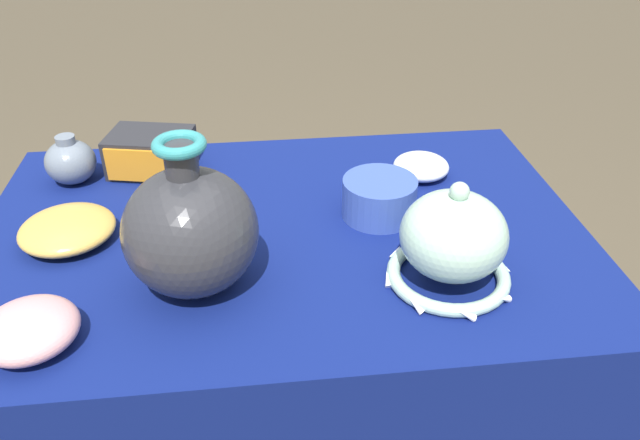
{
  "coord_description": "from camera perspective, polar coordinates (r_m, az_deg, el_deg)",
  "views": [
    {
      "loc": [
        -0.04,
        -0.96,
        1.37
      ],
      "look_at": [
        0.05,
        -0.13,
        0.84
      ],
      "focal_mm": 35.0,
      "sensor_mm": 36.0,
      "label": 1
    }
  ],
  "objects": [
    {
      "name": "vase_tall_bulbous",
      "position": [
        0.97,
        -11.75,
        -0.92
      ],
      "size": [
        0.21,
        0.21,
        0.26
      ],
      "color": "#2D2D33",
      "rests_on": "display_table"
    },
    {
      "name": "bowl_shallow_rose",
      "position": [
        0.98,
        -25.05,
        -9.05
      ],
      "size": [
        0.14,
        0.14,
        0.06
      ],
      "primitive_type": "ellipsoid",
      "color": "#D19399",
      "rests_on": "display_table"
    },
    {
      "name": "bowl_shallow_ochre",
      "position": [
        1.19,
        -22.06,
        -0.67
      ],
      "size": [
        0.17,
        0.17,
        0.05
      ],
      "primitive_type": "ellipsoid",
      "color": "gold",
      "rests_on": "display_table"
    },
    {
      "name": "vase_dome_bell",
      "position": [
        1.0,
        12.02,
        -2.05
      ],
      "size": [
        0.21,
        0.21,
        0.18
      ],
      "color": "#A8CCB7",
      "rests_on": "display_table"
    },
    {
      "name": "jar_round_slate",
      "position": [
        1.37,
        -21.85,
        4.99
      ],
      "size": [
        0.1,
        0.1,
        0.1
      ],
      "color": "slate",
      "rests_on": "display_table"
    },
    {
      "name": "display_table",
      "position": [
        1.18,
        -3.26,
        -4.27
      ],
      "size": [
        1.11,
        0.75,
        0.74
      ],
      "color": "brown",
      "rests_on": "ground_plane"
    },
    {
      "name": "bowl_shallow_porcelain",
      "position": [
        1.32,
        9.23,
        4.87
      ],
      "size": [
        0.12,
        0.12,
        0.05
      ],
      "primitive_type": "ellipsoid",
      "color": "white",
      "rests_on": "display_table"
    },
    {
      "name": "mosaic_tile_box",
      "position": [
        1.36,
        -15.2,
        5.95
      ],
      "size": [
        0.19,
        0.15,
        0.08
      ],
      "rotation": [
        0.0,
        0.0,
        -0.22
      ],
      "color": "#232328",
      "rests_on": "display_table"
    },
    {
      "name": "pot_squat_cobalt",
      "position": [
        1.17,
        5.44,
        2.03
      ],
      "size": [
        0.14,
        0.14,
        0.07
      ],
      "primitive_type": "cylinder",
      "color": "#3851A8",
      "rests_on": "display_table"
    }
  ]
}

